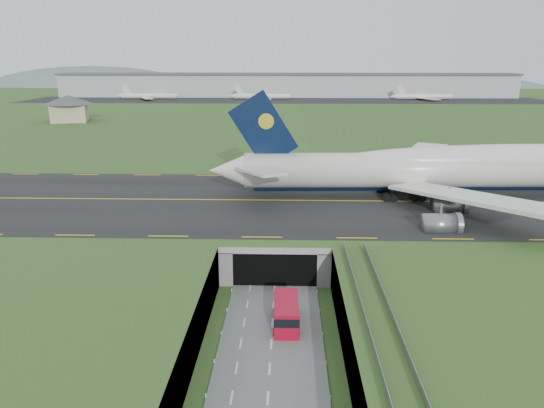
{
  "coord_description": "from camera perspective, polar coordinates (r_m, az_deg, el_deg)",
  "views": [
    {
      "loc": [
        1.75,
        -62.03,
        31.86
      ],
      "look_at": [
        -0.77,
        20.0,
        9.04
      ],
      "focal_mm": 35.0,
      "sensor_mm": 36.0,
      "label": 1
    }
  ],
  "objects": [
    {
      "name": "ground",
      "position": [
        69.75,
        0.13,
        -11.64
      ],
      "size": [
        900.0,
        900.0,
        0.0
      ],
      "primitive_type": "plane",
      "color": "#315120",
      "rests_on": "ground"
    },
    {
      "name": "airfield_deck",
      "position": [
        68.43,
        0.13,
        -9.4
      ],
      "size": [
        800.0,
        800.0,
        6.0
      ],
      "primitive_type": "cube",
      "color": "gray",
      "rests_on": "ground"
    },
    {
      "name": "trench_road",
      "position": [
        63.13,
        -0.07,
        -14.67
      ],
      "size": [
        12.0,
        75.0,
        0.2
      ],
      "primitive_type": "cube",
      "color": "slate",
      "rests_on": "ground"
    },
    {
      "name": "taxiway",
      "position": [
        98.47,
        0.68,
        0.37
      ],
      "size": [
        800.0,
        44.0,
        0.18
      ],
      "primitive_type": "cube",
      "color": "black",
      "rests_on": "airfield_deck"
    },
    {
      "name": "tunnel_portal",
      "position": [
        83.77,
        0.46,
        -4.37
      ],
      "size": [
        17.0,
        22.3,
        6.0
      ],
      "color": "gray",
      "rests_on": "ground"
    },
    {
      "name": "guideway",
      "position": [
        51.3,
        12.37,
        -16.01
      ],
      "size": [
        3.0,
        53.0,
        7.05
      ],
      "color": "#A8A8A3",
      "rests_on": "ground"
    },
    {
      "name": "jumbo_jet",
      "position": [
        106.54,
        20.2,
        3.62
      ],
      "size": [
        99.02,
        62.87,
        20.81
      ],
      "rotation": [
        0.0,
        0.0,
        0.04
      ],
      "color": "silver",
      "rests_on": "ground"
    },
    {
      "name": "shuttle_tram",
      "position": [
        65.96,
        1.54,
        -11.61
      ],
      "size": [
        3.18,
        7.98,
        3.23
      ],
      "rotation": [
        0.0,
        0.0,
        0.02
      ],
      "color": "#A90B24",
      "rests_on": "ground"
    },
    {
      "name": "service_building",
      "position": [
        236.05,
        -21.02,
        9.81
      ],
      "size": [
        24.54,
        24.54,
        10.89
      ],
      "rotation": [
        0.0,
        0.0,
        0.27
      ],
      "color": "#C0AE8B",
      "rests_on": "ground"
    },
    {
      "name": "cargo_terminal",
      "position": [
        361.89,
        1.51,
        12.7
      ],
      "size": [
        320.0,
        67.0,
        15.6
      ],
      "color": "#B2B2B2",
      "rests_on": "ground"
    },
    {
      "name": "distant_hills",
      "position": [
        497.29,
        9.17,
        11.21
      ],
      "size": [
        700.0,
        91.0,
        60.0
      ],
      "color": "slate",
      "rests_on": "ground"
    }
  ]
}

